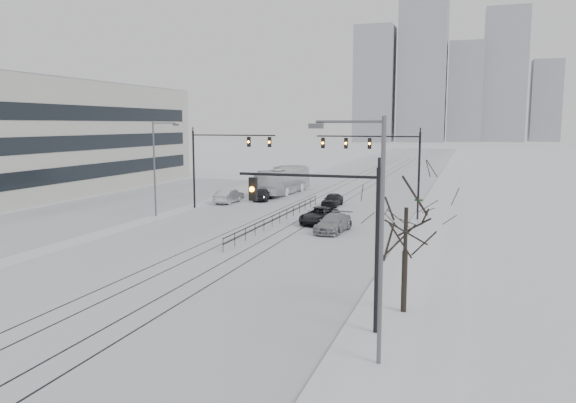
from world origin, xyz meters
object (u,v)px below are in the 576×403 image
Objects in this scene: sedan_sb_outer at (229,196)px; sedan_nb_front at (319,216)px; box_truck at (284,181)px; traffic_mast_near at (339,226)px; sedan_nb_right at (333,223)px; sedan_nb_far at (332,200)px; sedan_sb_inner at (262,194)px; bare_tree at (406,219)px.

sedan_sb_outer is 0.93× the size of sedan_nb_front.
box_truck is at bearing -106.01° from sedan_sb_outer.
sedan_sb_outer is at bearing 120.57° from traffic_mast_near.
traffic_mast_near is 1.41× the size of sedan_nb_right.
sedan_nb_right is at bearing 140.98° from sedan_sb_outer.
sedan_nb_far is (-3.47, 14.12, -0.03)m from sedan_nb_right.
sedan_nb_right reaches higher than sedan_sb_inner.
traffic_mast_near reaches higher than sedan_nb_front.
traffic_mast_near reaches higher than sedan_nb_right.
sedan_sb_outer is 11.58m from sedan_nb_far.
sedan_sb_outer is 1.17× the size of sedan_nb_far.
sedan_nb_far is at bearing -172.33° from sedan_sb_outer.
sedan_nb_far is (8.68, -1.78, -0.02)m from sedan_sb_inner.
sedan_nb_far is (-11.20, 32.56, -3.79)m from bare_tree.
sedan_nb_right is at bearing 120.46° from box_truck.
sedan_nb_front is at bearing 114.16° from bare_tree.
sedan_nb_front is (-9.84, 21.94, -3.77)m from bare_tree.
traffic_mast_near is 3.85m from bare_tree.
sedan_nb_front is 1.26× the size of sedan_nb_far.
bare_tree reaches higher than sedan_nb_front.
sedan_nb_far is at bearing 157.16° from sedan_sb_inner.
box_truck is at bearing -103.80° from sedan_sb_inner.
sedan_nb_far is 12.04m from box_truck.
sedan_nb_right is 25.63m from box_truck.
box_truck is (3.13, 9.77, 0.89)m from sedan_sb_outer.
sedan_nb_right is (-5.32, 21.44, -3.84)m from traffic_mast_near.
sedan_nb_front is (10.04, -12.40, -0.00)m from sedan_sb_inner.
box_truck is (-17.17, 44.14, -2.88)m from traffic_mast_near.
sedan_nb_front is at bearing -80.63° from sedan_nb_far.
sedan_sb_outer is 0.40× the size of box_truck.
sedan_nb_right is (-7.73, 18.44, -3.77)m from bare_tree.
traffic_mast_near is 1.67× the size of sedan_sb_inner.
box_truck is (-11.86, 22.70, 0.95)m from sedan_nb_right.
sedan_sb_inner reaches higher than sedan_nb_far.
sedan_sb_outer is at bearing 145.43° from sedan_nb_right.
bare_tree is 20.35m from sedan_nb_right.
traffic_mast_near reaches higher than sedan_nb_far.
sedan_nb_right is 1.22× the size of sedan_nb_far.
sedan_sb_inner is 0.84× the size of sedan_nb_right.
sedan_nb_front is 4.09m from sedan_nb_right.
box_truck is (-19.58, 41.14, -2.81)m from bare_tree.
sedan_nb_far is at bearing 102.74° from sedan_nb_front.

